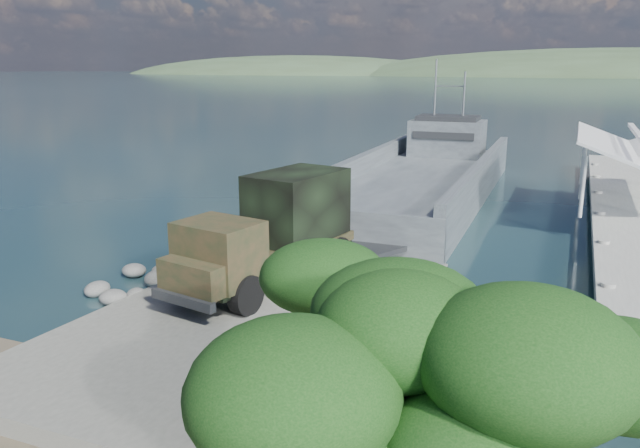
{
  "coord_description": "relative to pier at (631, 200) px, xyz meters",
  "views": [
    {
      "loc": [
        9.87,
        -19.15,
        8.87
      ],
      "look_at": [
        -0.47,
        6.0,
        1.92
      ],
      "focal_mm": 35.0,
      "sensor_mm": 36.0,
      "label": 1
    }
  ],
  "objects": [
    {
      "name": "landing_craft",
      "position": [
        -12.73,
        3.29,
        -0.77
      ],
      "size": [
        9.14,
        34.21,
        10.12
      ],
      "rotation": [
        0.0,
        0.0,
        0.02
      ],
      "color": "#43484F",
      "rests_on": "ground"
    },
    {
      "name": "overhang_tree",
      "position": [
        -4.85,
        -29.59,
        3.26
      ],
      "size": [
        6.67,
        6.15,
        6.06
      ],
      "color": "black",
      "rests_on": "ground"
    },
    {
      "name": "soldier",
      "position": [
        -14.36,
        -19.92,
        -0.1
      ],
      "size": [
        0.87,
        0.82,
        1.99
      ],
      "primitive_type": "imported",
      "rotation": [
        0.0,
        0.0,
        0.65
      ],
      "color": "#222F1A",
      "rests_on": "boat_ramp"
    },
    {
      "name": "ground",
      "position": [
        -13.0,
        -18.77,
        -1.6
      ],
      "size": [
        1400.0,
        1400.0,
        0.0
      ],
      "primitive_type": "plane",
      "color": "#1B3C41",
      "rests_on": "ground"
    },
    {
      "name": "shoreline_rocks",
      "position": [
        -19.2,
        -18.27,
        -1.6
      ],
      "size": [
        3.2,
        5.6,
        0.9
      ],
      "primitive_type": null,
      "color": "#585755",
      "rests_on": "ground"
    },
    {
      "name": "boat_ramp",
      "position": [
        -13.0,
        -19.77,
        -1.35
      ],
      "size": [
        10.0,
        18.0,
        0.5
      ],
      "primitive_type": "cube",
      "color": "slate",
      "rests_on": "ground"
    },
    {
      "name": "military_truck",
      "position": [
        -13.74,
        -16.88,
        0.99
      ],
      "size": [
        4.46,
        9.39,
        4.19
      ],
      "rotation": [
        0.0,
        0.0,
        -0.2
      ],
      "color": "black",
      "rests_on": "boat_ramp"
    },
    {
      "name": "distant_headlands",
      "position": [
        37.0,
        541.23,
        -1.6
      ],
      "size": [
        1000.0,
        240.0,
        48.0
      ],
      "primitive_type": null,
      "color": "#3F5434",
      "rests_on": "ground"
    },
    {
      "name": "pier",
      "position": [
        0.0,
        0.0,
        0.0
      ],
      "size": [
        6.4,
        44.0,
        6.1
      ],
      "color": "#9A9A91",
      "rests_on": "ground"
    }
  ]
}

